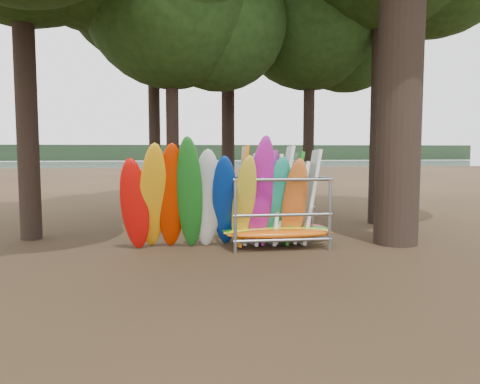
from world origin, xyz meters
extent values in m
plane|color=#47331E|center=(0.00, 0.00, 0.00)|extent=(120.00, 120.00, 0.00)
plane|color=gray|center=(0.00, 60.00, 0.00)|extent=(160.00, 160.00, 0.00)
cube|color=black|center=(0.00, 110.00, 2.00)|extent=(160.00, 4.00, 4.00)
cylinder|color=black|center=(-6.09, 2.59, 5.77)|extent=(0.60, 0.60, 11.53)
cylinder|color=black|center=(-2.63, 6.47, 5.79)|extent=(0.43, 0.43, 11.59)
cylinder|color=black|center=(0.36, 7.97, 6.75)|extent=(0.55, 0.55, 13.50)
cylinder|color=black|center=(3.34, 6.20, 4.64)|extent=(0.43, 0.43, 9.28)
ellipsoid|color=black|center=(3.34, 6.20, 7.89)|extent=(6.83, 6.83, 5.94)
cylinder|color=black|center=(-1.95, 3.48, 4.27)|extent=(0.41, 0.41, 8.54)
ellipsoid|color=black|center=(-1.95, 3.48, 7.26)|extent=(6.29, 6.29, 5.47)
cylinder|color=black|center=(5.16, 3.95, 6.30)|extent=(0.50, 0.50, 12.60)
ellipsoid|color=red|center=(-2.93, 0.30, 1.21)|extent=(0.87, 1.27, 2.53)
ellipsoid|color=#FFAD14|center=(-2.47, 0.24, 1.39)|extent=(0.89, 2.06, 2.92)
ellipsoid|color=red|center=(-2.00, 0.29, 1.39)|extent=(0.79, 1.68, 2.90)
ellipsoid|color=#19671D|center=(-1.54, 0.12, 1.47)|extent=(0.82, 1.74, 3.06)
ellipsoid|color=beige|center=(-1.08, 0.43, 1.32)|extent=(0.75, 1.18, 2.73)
ellipsoid|color=#08309D|center=(-0.62, 0.30, 1.23)|extent=(0.90, 1.93, 2.62)
ellipsoid|color=gold|center=(-0.16, 0.10, 1.24)|extent=(0.69, 1.65, 2.61)
ellipsoid|color=#A21785|center=(0.30, 0.17, 1.48)|extent=(0.80, 1.22, 3.05)
ellipsoid|color=#1A987A|center=(0.76, 0.41, 1.22)|extent=(0.90, 1.41, 2.57)
ellipsoid|color=#D06021|center=(1.22, 0.25, 1.20)|extent=(0.67, 1.25, 2.51)
ellipsoid|color=#DF590C|center=(0.81, 0.05, 0.42)|extent=(2.86, 0.55, 0.24)
ellipsoid|color=#C8DB1D|center=(0.81, 0.36, 0.42)|extent=(2.97, 0.55, 0.24)
ellipsoid|color=#22811C|center=(0.81, 0.75, 0.42)|extent=(3.01, 0.55, 0.24)
ellipsoid|color=#B70D19|center=(0.81, 1.04, 0.42)|extent=(2.96, 0.55, 0.24)
cube|color=orange|center=(-0.12, 0.66, 1.34)|extent=(0.35, 0.80, 2.72)
cube|color=white|center=(0.11, 0.81, 1.25)|extent=(0.48, 0.75, 2.53)
cube|color=white|center=(0.34, 0.70, 1.19)|extent=(0.37, 0.77, 2.40)
cube|color=#941886|center=(0.58, 0.81, 1.30)|extent=(0.56, 0.81, 2.61)
cube|color=white|center=(0.81, 0.68, 1.23)|extent=(0.31, 0.77, 2.50)
cube|color=silver|center=(1.05, 0.87, 1.36)|extent=(0.60, 0.79, 2.73)
cube|color=#186F19|center=(1.28, 0.71, 1.28)|extent=(0.60, 0.79, 2.57)
cube|color=white|center=(1.51, 0.79, 1.14)|extent=(0.52, 0.73, 2.30)
cube|color=silver|center=(1.75, 0.65, 1.31)|extent=(0.59, 0.79, 2.63)
camera|label=1|loc=(-1.96, -11.71, 2.59)|focal=35.00mm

